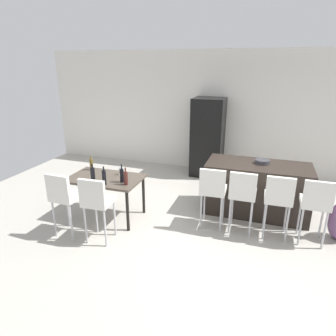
{
  "coord_description": "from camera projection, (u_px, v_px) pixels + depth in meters",
  "views": [
    {
      "loc": [
        0.7,
        -4.49,
        2.58
      ],
      "look_at": [
        -0.87,
        0.16,
        0.85
      ],
      "focal_mm": 31.8,
      "sensor_mm": 36.0,
      "label": 1
    }
  ],
  "objects": [
    {
      "name": "ground_plane",
      "position": [
        213.0,
        223.0,
        5.08
      ],
      "size": [
        10.0,
        10.0,
        0.0
      ],
      "primitive_type": "plane",
      "color": "#ADA89E"
    },
    {
      "name": "back_wall",
      "position": [
        238.0,
        114.0,
        7.08
      ],
      "size": [
        10.0,
        0.12,
        2.9
      ],
      "primitive_type": "cube",
      "color": "silver",
      "rests_on": "ground_plane"
    },
    {
      "name": "kitchen_island",
      "position": [
        256.0,
        189.0,
        5.33
      ],
      "size": [
        1.79,
        0.82,
        0.92
      ],
      "primitive_type": "cube",
      "color": "black",
      "rests_on": "ground_plane"
    },
    {
      "name": "bar_chair_left",
      "position": [
        213.0,
        188.0,
        4.74
      ],
      "size": [
        0.42,
        0.42,
        1.05
      ],
      "color": "silver",
      "rests_on": "ground_plane"
    },
    {
      "name": "bar_chair_middle",
      "position": [
        243.0,
        192.0,
        4.6
      ],
      "size": [
        0.4,
        0.4,
        1.05
      ],
      "color": "silver",
      "rests_on": "ground_plane"
    },
    {
      "name": "bar_chair_right",
      "position": [
        279.0,
        197.0,
        4.44
      ],
      "size": [
        0.41,
        0.41,
        1.05
      ],
      "color": "silver",
      "rests_on": "ground_plane"
    },
    {
      "name": "bar_chair_far",
      "position": [
        316.0,
        202.0,
        4.28
      ],
      "size": [
        0.4,
        0.4,
        1.05
      ],
      "color": "silver",
      "rests_on": "ground_plane"
    },
    {
      "name": "dining_table",
      "position": [
        105.0,
        182.0,
        5.1
      ],
      "size": [
        1.24,
        0.77,
        0.74
      ],
      "color": "#4C4238",
      "rests_on": "ground_plane"
    },
    {
      "name": "dining_chair_near",
      "position": [
        64.0,
        195.0,
        4.51
      ],
      "size": [
        0.42,
        0.42,
        1.05
      ],
      "color": "silver",
      "rests_on": "ground_plane"
    },
    {
      "name": "dining_chair_far",
      "position": [
        96.0,
        200.0,
        4.34
      ],
      "size": [
        0.42,
        0.42,
        1.05
      ],
      "color": "silver",
      "rests_on": "ground_plane"
    },
    {
      "name": "wine_bottle_corner",
      "position": [
        91.0,
        164.0,
        5.4
      ],
      "size": [
        0.06,
        0.06,
        0.27
      ],
      "color": "brown",
      "rests_on": "dining_table"
    },
    {
      "name": "wine_bottle_middle",
      "position": [
        104.0,
        177.0,
        4.74
      ],
      "size": [
        0.06,
        0.06,
        0.31
      ],
      "color": "black",
      "rests_on": "dining_table"
    },
    {
      "name": "wine_bottle_inner",
      "position": [
        126.0,
        178.0,
        4.74
      ],
      "size": [
        0.07,
        0.07,
        0.29
      ],
      "color": "#471E19",
      "rests_on": "dining_table"
    },
    {
      "name": "wine_bottle_left",
      "position": [
        93.0,
        175.0,
        4.85
      ],
      "size": [
        0.07,
        0.07,
        0.31
      ],
      "color": "black",
      "rests_on": "dining_table"
    },
    {
      "name": "wine_bottle_right",
      "position": [
        122.0,
        175.0,
        4.84
      ],
      "size": [
        0.06,
        0.06,
        0.3
      ],
      "color": "black",
      "rests_on": "dining_table"
    },
    {
      "name": "wine_glass_far",
      "position": [
        120.0,
        168.0,
        5.15
      ],
      "size": [
        0.07,
        0.07,
        0.17
      ],
      "color": "silver",
      "rests_on": "dining_table"
    },
    {
      "name": "refrigerator",
      "position": [
        208.0,
        137.0,
        7.05
      ],
      "size": [
        0.72,
        0.68,
        1.84
      ],
      "primitive_type": "cube",
      "color": "black",
      "rests_on": "ground_plane"
    },
    {
      "name": "fruit_bowl",
      "position": [
        262.0,
        162.0,
        5.2
      ],
      "size": [
        0.25,
        0.25,
        0.07
      ],
      "primitive_type": "cylinder",
      "color": "#333338",
      "rests_on": "kitchen_island"
    }
  ]
}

